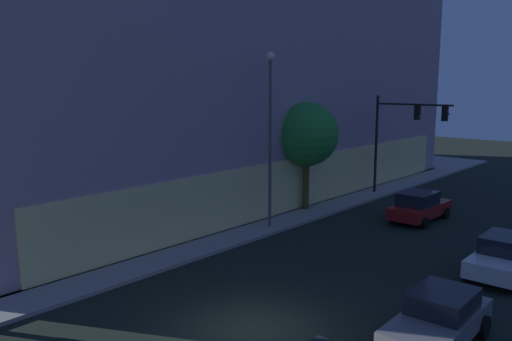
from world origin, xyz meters
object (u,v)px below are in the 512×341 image
modern_building (178,36)px  car_white (505,256)px  car_grey (439,319)px  car_red (419,206)px  sidewalk_tree (307,135)px  street_lamp_sidewalk (270,120)px  traffic_light_far_corner (403,126)px

modern_building → car_white: modern_building is taller
car_grey → car_red: size_ratio=1.01×
sidewalk_tree → car_grey: sidewalk_tree is taller
street_lamp_sidewalk → car_white: 12.24m
car_grey → car_red: 14.20m
street_lamp_sidewalk → modern_building: bearing=69.7°
traffic_light_far_corner → sidewalk_tree: (-7.06, 2.52, -0.18)m
street_lamp_sidewalk → sidewalk_tree: 4.46m
sidewalk_tree → car_grey: 16.49m
sidewalk_tree → car_white: size_ratio=1.55×
traffic_light_far_corner → car_grey: 20.33m
car_red → street_lamp_sidewalk: bearing=142.2°
sidewalk_tree → car_white: sidewalk_tree is taller
street_lamp_sidewalk → sidewalk_tree: street_lamp_sidewalk is taller
street_lamp_sidewalk → car_white: (0.87, -11.23, -4.80)m
street_lamp_sidewalk → sidewalk_tree: (4.24, 0.81, -1.10)m
modern_building → sidewalk_tree: 13.11m
sidewalk_tree → car_red: size_ratio=1.44×
modern_building → sidewalk_tree: (-0.33, -11.56, -6.18)m
car_grey → modern_building: bearing=65.9°
modern_building → car_white: 25.85m
modern_building → car_grey: 27.95m
car_grey → car_white: size_ratio=1.09×
traffic_light_far_corner → car_red: 6.99m
sidewalk_tree → traffic_light_far_corner: bearing=-19.7°
modern_building → street_lamp_sidewalk: size_ratio=4.32×
modern_building → street_lamp_sidewalk: (-4.57, -12.37, -5.09)m
street_lamp_sidewalk → car_grey: 13.87m
sidewalk_tree → car_grey: size_ratio=1.42×
traffic_light_far_corner → car_red: (-4.70, -3.42, -3.89)m
modern_building → car_grey: (-10.67, -23.86, -9.91)m
street_lamp_sidewalk → car_grey: (-6.09, -11.49, -4.82)m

